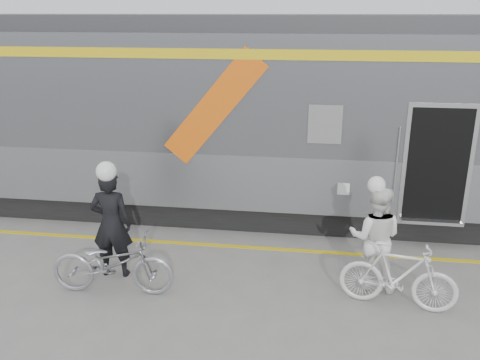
% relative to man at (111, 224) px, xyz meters
% --- Properties ---
extents(ground, '(90.00, 90.00, 0.00)m').
position_rel_man_xyz_m(ground, '(1.47, -0.85, -0.91)').
color(ground, slate).
rests_on(ground, ground).
extents(train, '(24.00, 3.17, 4.10)m').
position_rel_man_xyz_m(train, '(3.17, 3.34, 1.15)').
color(train, black).
rests_on(train, ground).
extents(safety_strip, '(24.00, 0.12, 0.01)m').
position_rel_man_xyz_m(safety_strip, '(1.47, 1.30, -0.90)').
color(safety_strip, gold).
rests_on(safety_strip, ground).
extents(man, '(0.69, 0.47, 1.81)m').
position_rel_man_xyz_m(man, '(0.00, 0.00, 0.00)').
color(man, black).
rests_on(man, ground).
extents(bicycle_left, '(1.94, 0.78, 1.00)m').
position_rel_man_xyz_m(bicycle_left, '(0.20, -0.55, -0.41)').
color(bicycle_left, '#9A9BA1').
rests_on(bicycle_left, ground).
extents(woman, '(0.92, 0.77, 1.68)m').
position_rel_man_xyz_m(woman, '(4.18, 0.21, -0.07)').
color(woman, white).
rests_on(woman, ground).
extents(bicycle_right, '(1.75, 0.77, 1.02)m').
position_rel_man_xyz_m(bicycle_right, '(4.48, -0.34, -0.40)').
color(bicycle_right, silver).
rests_on(bicycle_right, ground).
extents(helmet_man, '(0.31, 0.31, 0.31)m').
position_rel_man_xyz_m(helmet_man, '(0.00, 0.00, 1.06)').
color(helmet_man, white).
rests_on(helmet_man, man).
extents(helmet_woman, '(0.27, 0.27, 0.27)m').
position_rel_man_xyz_m(helmet_woman, '(4.18, 0.21, 0.91)').
color(helmet_woman, white).
rests_on(helmet_woman, woman).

